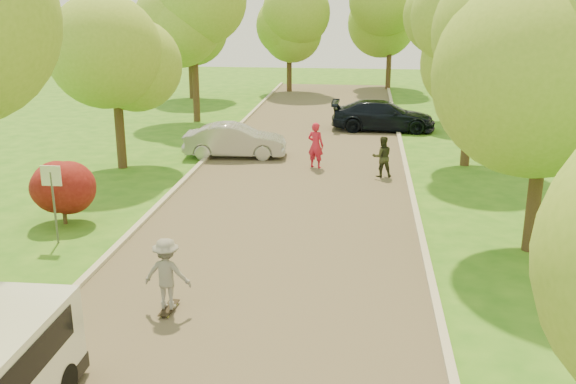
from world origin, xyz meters
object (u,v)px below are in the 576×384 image
at_px(street_sign, 52,188).
at_px(dark_sedan, 383,116).
at_px(silver_sedan, 235,141).
at_px(person_striped, 316,145).
at_px(person_olive, 382,157).
at_px(skateboarder, 167,274).
at_px(longboard, 169,308).

distance_m(street_sign, dark_sedan, 19.01).
xyz_separation_m(street_sign, dark_sedan, (9.10, 16.67, -0.82)).
xyz_separation_m(silver_sedan, person_striped, (3.47, -1.40, 0.21)).
bearing_deg(person_olive, skateboarder, 55.36).
bearing_deg(person_striped, skateboarder, 101.99).
bearing_deg(street_sign, dark_sedan, 61.37).
bearing_deg(person_striped, longboard, 101.99).
bearing_deg(person_olive, silver_sedan, -34.15).
distance_m(dark_sedan, person_olive, 8.83).
xyz_separation_m(longboard, skateboarder, (-0.00, 0.00, 0.79)).
distance_m(street_sign, silver_sedan, 10.69).
height_order(silver_sedan, skateboarder, skateboarder).
distance_m(silver_sedan, person_striped, 3.75).
bearing_deg(silver_sedan, person_olive, -116.19).
bearing_deg(silver_sedan, street_sign, 160.25).
bearing_deg(silver_sedan, longboard, -178.73).
distance_m(longboard, person_olive, 12.31).
xyz_separation_m(skateboarder, person_olive, (4.70, 11.36, -0.11)).
height_order(longboard, person_striped, person_striped).
bearing_deg(skateboarder, longboard, -177.39).
xyz_separation_m(longboard, person_striped, (2.15, 12.38, 0.81)).
bearing_deg(silver_sedan, dark_sedan, -48.52).
xyz_separation_m(dark_sedan, skateboarder, (-4.92, -20.19, 0.13)).
distance_m(street_sign, person_striped, 10.91).
height_order(street_sign, longboard, street_sign).
relative_size(skateboarder, person_striped, 0.86).
height_order(dark_sedan, person_olive, person_olive).
bearing_deg(longboard, dark_sedan, -101.09).
height_order(person_striped, person_olive, person_striped).
relative_size(longboard, person_striped, 0.45).
xyz_separation_m(dark_sedan, person_olive, (-0.23, -8.83, 0.02)).
xyz_separation_m(street_sign, person_striped, (6.33, 8.87, -0.66)).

